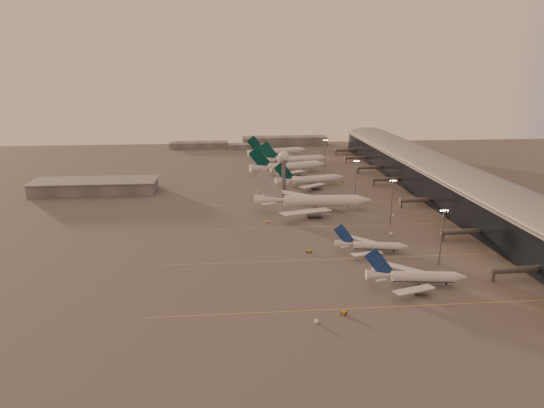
{
  "coord_description": "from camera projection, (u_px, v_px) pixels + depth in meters",
  "views": [
    {
      "loc": [
        -30.53,
        -184.61,
        81.6
      ],
      "look_at": [
        -7.92,
        62.4,
        10.93
      ],
      "focal_mm": 32.0,
      "sensor_mm": 36.0,
      "label": 1
    }
  ],
  "objects": [
    {
      "name": "gsv_tug_near",
      "position": [
        344.0,
        313.0,
        165.04
      ],
      "size": [
        4.22,
        4.63,
        1.14
      ],
      "color": "gold",
      "rests_on": "ground"
    },
    {
      "name": "greentail_c",
      "position": [
        295.0,
        161.0,
        411.65
      ],
      "size": [
        60.31,
        48.38,
        22.0
      ],
      "color": "silver",
      "rests_on": "ground"
    },
    {
      "name": "gsv_tug_far",
      "position": [
        286.0,
        202.0,
        301.39
      ],
      "size": [
        3.28,
        3.61,
        0.89
      ],
      "color": "white",
      "rests_on": "ground"
    },
    {
      "name": "terminal",
      "position": [
        443.0,
        180.0,
        313.85
      ],
      "size": [
        57.0,
        362.0,
        23.04
      ],
      "color": "black",
      "rests_on": "ground"
    },
    {
      "name": "gsv_truck_a",
      "position": [
        318.0,
        319.0,
        159.59
      ],
      "size": [
        6.09,
        5.53,
        2.45
      ],
      "color": "white",
      "rests_on": "ground"
    },
    {
      "name": "radar_tower",
      "position": [
        284.0,
        164.0,
        311.47
      ],
      "size": [
        6.4,
        6.4,
        31.1
      ],
      "color": "#56595E",
      "rests_on": "ground"
    },
    {
      "name": "gsv_truck_d",
      "position": [
        258.0,
        190.0,
        327.87
      ],
      "size": [
        2.74,
        5.36,
        2.06
      ],
      "color": "white",
      "rests_on": "ground"
    },
    {
      "name": "mast_a",
      "position": [
        442.0,
        234.0,
        203.16
      ],
      "size": [
        3.6,
        0.56,
        25.0
      ],
      "color": "#56595E",
      "rests_on": "ground"
    },
    {
      "name": "mast_c",
      "position": [
        356.0,
        177.0,
        307.81
      ],
      "size": [
        3.6,
        0.56,
        25.0
      ],
      "color": "#56595E",
      "rests_on": "ground"
    },
    {
      "name": "mast_b",
      "position": [
        392.0,
        200.0,
        255.57
      ],
      "size": [
        3.6,
        0.56,
        25.0
      ],
      "color": "#56595E",
      "rests_on": "ground"
    },
    {
      "name": "greentail_d",
      "position": [
        278.0,
        153.0,
        449.99
      ],
      "size": [
        57.63,
        45.78,
        21.75
      ],
      "color": "silver",
      "rests_on": "ground"
    },
    {
      "name": "widebody_white",
      "position": [
        313.0,
        204.0,
        282.93
      ],
      "size": [
        69.87,
        55.85,
        24.56
      ],
      "color": "silver",
      "rests_on": "ground"
    },
    {
      "name": "gsv_truck_c",
      "position": [
        268.0,
        220.0,
        262.12
      ],
      "size": [
        6.38,
        3.98,
        2.43
      ],
      "color": "gold",
      "rests_on": "ground"
    },
    {
      "name": "ground",
      "position": [
        305.0,
        269.0,
        201.84
      ],
      "size": [
        700.0,
        700.0,
        0.0
      ],
      "primitive_type": "plane",
      "color": "#504E4E",
      "rests_on": "ground"
    },
    {
      "name": "greentail_a",
      "position": [
        310.0,
        181.0,
        341.57
      ],
      "size": [
        52.27,
        41.73,
        19.31
      ],
      "color": "silver",
      "rests_on": "ground"
    },
    {
      "name": "hangar",
      "position": [
        95.0,
        186.0,
        324.22
      ],
      "size": [
        82.0,
        27.0,
        8.5
      ],
      "color": "#595C60",
      "rests_on": "ground"
    },
    {
      "name": "greentail_b",
      "position": [
        289.0,
        169.0,
        380.58
      ],
      "size": [
        63.38,
        50.46,
        23.67
      ],
      "color": "silver",
      "rests_on": "ground"
    },
    {
      "name": "gsv_tug_hangar",
      "position": [
        344.0,
        182.0,
        353.3
      ],
      "size": [
        3.83,
        2.81,
        0.98
      ],
      "color": "white",
      "rests_on": "ground"
    },
    {
      "name": "gsv_catering_b",
      "position": [
        393.0,
        213.0,
        272.3
      ],
      "size": [
        5.45,
        2.88,
        4.32
      ],
      "color": "white",
      "rests_on": "ground"
    },
    {
      "name": "gsv_catering_a",
      "position": [
        455.0,
        270.0,
        195.53
      ],
      "size": [
        5.86,
        4.49,
        4.4
      ],
      "color": "#5C5F61",
      "rests_on": "ground"
    },
    {
      "name": "narrowbody_near",
      "position": [
        416.0,
        278.0,
        186.06
      ],
      "size": [
        39.61,
        31.45,
        15.5
      ],
      "color": "silver",
      "rests_on": "ground"
    },
    {
      "name": "gsv_truck_b",
      "position": [
        392.0,
        233.0,
        242.71
      ],
      "size": [
        6.44,
        3.32,
        2.48
      ],
      "color": "white",
      "rests_on": "ground"
    },
    {
      "name": "gsv_tug_mid",
      "position": [
        309.0,
        251.0,
        220.06
      ],
      "size": [
        4.06,
        4.63,
        1.13
      ],
      "color": "gold",
      "rests_on": "ground"
    },
    {
      "name": "mast_d",
      "position": [
        325.0,
        153.0,
        393.83
      ],
      "size": [
        3.6,
        0.56,
        25.0
      ],
      "color": "#56595E",
      "rests_on": "ground"
    },
    {
      "name": "distant_horizon",
      "position": [
        259.0,
        142.0,
        512.4
      ],
      "size": [
        165.0,
        37.5,
        9.0
      ],
      "color": "#595C60",
      "rests_on": "ground"
    },
    {
      "name": "narrowbody_mid",
      "position": [
        371.0,
        247.0,
        219.83
      ],
      "size": [
        33.61,
        26.59,
        13.23
      ],
      "color": "silver",
      "rests_on": "ground"
    },
    {
      "name": "taxiway_markings",
      "position": [
        344.0,
        225.0,
        258.1
      ],
      "size": [
        180.0,
        185.25,
        0.02
      ],
      "color": "gold",
      "rests_on": "ground"
    }
  ]
}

